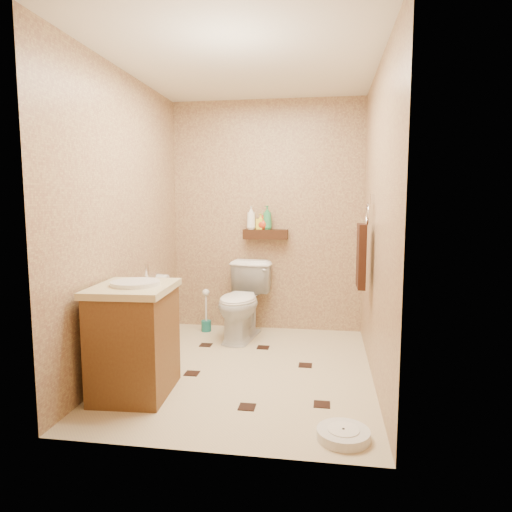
# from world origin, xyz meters

# --- Properties ---
(ground) EXTENTS (2.50, 2.50, 0.00)m
(ground) POSITION_xyz_m (0.00, 0.00, 0.00)
(ground) COLOR #C2AC8E
(ground) RESTS_ON ground
(wall_back) EXTENTS (2.00, 0.04, 2.40)m
(wall_back) POSITION_xyz_m (0.00, 1.25, 1.20)
(wall_back) COLOR tan
(wall_back) RESTS_ON ground
(wall_front) EXTENTS (2.00, 0.04, 2.40)m
(wall_front) POSITION_xyz_m (0.00, -1.25, 1.20)
(wall_front) COLOR tan
(wall_front) RESTS_ON ground
(wall_left) EXTENTS (0.04, 2.50, 2.40)m
(wall_left) POSITION_xyz_m (-1.00, 0.00, 1.20)
(wall_left) COLOR tan
(wall_left) RESTS_ON ground
(wall_right) EXTENTS (0.04, 2.50, 2.40)m
(wall_right) POSITION_xyz_m (1.00, 0.00, 1.20)
(wall_right) COLOR tan
(wall_right) RESTS_ON ground
(ceiling) EXTENTS (2.00, 2.50, 0.02)m
(ceiling) POSITION_xyz_m (0.00, 0.00, 2.40)
(ceiling) COLOR silver
(ceiling) RESTS_ON wall_back
(wall_shelf) EXTENTS (0.46, 0.14, 0.10)m
(wall_shelf) POSITION_xyz_m (0.00, 1.17, 1.02)
(wall_shelf) COLOR #391A0F
(wall_shelf) RESTS_ON wall_back
(floor_accents) EXTENTS (1.22, 1.35, 0.01)m
(floor_accents) POSITION_xyz_m (0.06, -0.02, 0.00)
(floor_accents) COLOR black
(floor_accents) RESTS_ON ground
(toilet) EXTENTS (0.52, 0.79, 0.75)m
(toilet) POSITION_xyz_m (-0.19, 0.83, 0.38)
(toilet) COLOR white
(toilet) RESTS_ON ground
(vanity) EXTENTS (0.57, 0.67, 0.90)m
(vanity) POSITION_xyz_m (-0.70, -0.57, 0.40)
(vanity) COLOR brown
(vanity) RESTS_ON ground
(bathroom_scale) EXTENTS (0.34, 0.34, 0.06)m
(bathroom_scale) POSITION_xyz_m (0.74, -0.99, 0.03)
(bathroom_scale) COLOR silver
(bathroom_scale) RESTS_ON ground
(toilet_brush) EXTENTS (0.10, 0.10, 0.45)m
(toilet_brush) POSITION_xyz_m (-0.61, 1.02, 0.16)
(toilet_brush) COLOR #1A6B65
(toilet_brush) RESTS_ON ground
(towel_ring) EXTENTS (0.12, 0.30, 0.76)m
(towel_ring) POSITION_xyz_m (0.91, 0.25, 0.95)
(towel_ring) COLOR silver
(towel_ring) RESTS_ON wall_right
(toilet_paper) EXTENTS (0.12, 0.11, 0.12)m
(toilet_paper) POSITION_xyz_m (-0.94, 0.65, 0.60)
(toilet_paper) COLOR silver
(toilet_paper) RESTS_ON wall_left
(bottle_a) EXTENTS (0.12, 0.12, 0.24)m
(bottle_a) POSITION_xyz_m (-0.15, 1.17, 1.19)
(bottle_a) COLOR white
(bottle_a) RESTS_ON wall_shelf
(bottle_b) EXTENTS (0.10, 0.10, 0.16)m
(bottle_b) POSITION_xyz_m (-0.05, 1.17, 1.15)
(bottle_b) COLOR yellow
(bottle_b) RESTS_ON wall_shelf
(bottle_c) EXTENTS (0.14, 0.14, 0.15)m
(bottle_c) POSITION_xyz_m (-0.03, 1.17, 1.14)
(bottle_c) COLOR red
(bottle_c) RESTS_ON wall_shelf
(bottle_d) EXTENTS (0.13, 0.13, 0.25)m
(bottle_d) POSITION_xyz_m (0.02, 1.17, 1.19)
(bottle_d) COLOR #2F8F53
(bottle_d) RESTS_ON wall_shelf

